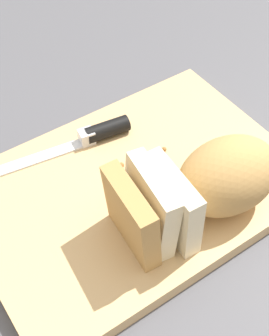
{
  "coord_description": "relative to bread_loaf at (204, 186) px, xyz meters",
  "views": [
    {
      "loc": [
        0.21,
        0.33,
        0.5
      ],
      "look_at": [
        0.0,
        0.0,
        0.05
      ],
      "focal_mm": 51.25,
      "sensor_mm": 36.0,
      "label": 1
    }
  ],
  "objects": [
    {
      "name": "cutting_board",
      "position": [
        0.05,
        -0.08,
        -0.06
      ],
      "size": [
        0.43,
        0.31,
        0.02
      ],
      "primitive_type": "cube",
      "rotation": [
        0.0,
        0.0,
        0.04
      ],
      "color": "tan",
      "rests_on": "ground_plane"
    },
    {
      "name": "crumb_near_knife",
      "position": [
        -0.02,
        -0.11,
        -0.04
      ],
      "size": [
        0.01,
        0.01,
        0.01
      ],
      "primitive_type": "sphere",
      "color": "#996633",
      "rests_on": "cutting_board"
    },
    {
      "name": "bread_loaf",
      "position": [
        0.0,
        0.0,
        0.0
      ],
      "size": [
        0.21,
        0.11,
        0.1
      ],
      "rotation": [
        0.0,
        0.0,
        -0.08
      ],
      "color": "tan",
      "rests_on": "cutting_board"
    },
    {
      "name": "crumb_near_loaf",
      "position": [
        0.05,
        -0.11,
        -0.04
      ],
      "size": [
        0.01,
        0.01,
        0.01
      ],
      "primitive_type": "sphere",
      "color": "#996633",
      "rests_on": "cutting_board"
    },
    {
      "name": "bread_knife",
      "position": [
        0.07,
        -0.18,
        -0.04
      ],
      "size": [
        0.29,
        0.05,
        0.02
      ],
      "rotation": [
        0.0,
        0.0,
        -0.1
      ],
      "color": "silver",
      "rests_on": "cutting_board"
    },
    {
      "name": "ground_plane",
      "position": [
        0.05,
        -0.08,
        -0.07
      ],
      "size": [
        3.0,
        3.0,
        0.0
      ],
      "primitive_type": "plane",
      "color": "#4C4C51"
    }
  ]
}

